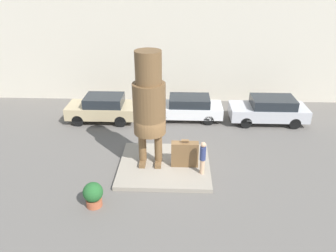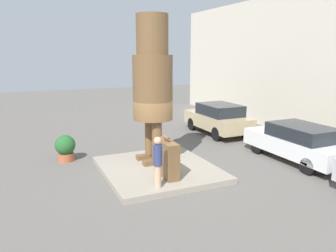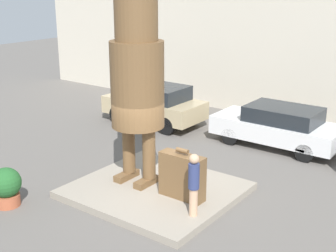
{
  "view_description": "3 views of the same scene",
  "coord_description": "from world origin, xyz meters",
  "px_view_note": "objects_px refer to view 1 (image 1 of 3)",
  "views": [
    {
      "loc": [
        0.68,
        -13.14,
        8.61
      ],
      "look_at": [
        0.17,
        0.02,
        2.17
      ],
      "focal_mm": 35.0,
      "sensor_mm": 36.0,
      "label": 1
    },
    {
      "loc": [
        10.4,
        -4.27,
        4.18
      ],
      "look_at": [
        0.54,
        0.15,
        1.8
      ],
      "focal_mm": 35.0,
      "sensor_mm": 36.0,
      "label": 2
    },
    {
      "loc": [
        7.33,
        -9.26,
        5.71
      ],
      "look_at": [
        0.28,
        0.19,
        1.97
      ],
      "focal_mm": 50.0,
      "sensor_mm": 36.0,
      "label": 3
    }
  ],
  "objects_px": {
    "statue_figure": "(149,101)",
    "parked_car_tan": "(102,108)",
    "tourist": "(203,157)",
    "giant_suitcase": "(185,154)",
    "parked_car_white": "(187,107)",
    "parked_car_silver": "(269,109)",
    "planter_pot": "(93,194)"
  },
  "relations": [
    {
      "from": "statue_figure",
      "to": "parked_car_tan",
      "type": "height_order",
      "value": "statue_figure"
    },
    {
      "from": "parked_car_tan",
      "to": "tourist",
      "type": "bearing_deg",
      "value": 134.71
    },
    {
      "from": "giant_suitcase",
      "to": "parked_car_white",
      "type": "bearing_deg",
      "value": 88.42
    },
    {
      "from": "tourist",
      "to": "parked_car_tan",
      "type": "xyz_separation_m",
      "value": [
        -5.77,
        5.83,
        -0.21
      ]
    },
    {
      "from": "statue_figure",
      "to": "parked_car_silver",
      "type": "height_order",
      "value": "statue_figure"
    },
    {
      "from": "giant_suitcase",
      "to": "parked_car_silver",
      "type": "xyz_separation_m",
      "value": [
        5.12,
        5.34,
        0.05
      ]
    },
    {
      "from": "parked_car_white",
      "to": "planter_pot",
      "type": "height_order",
      "value": "parked_car_white"
    },
    {
      "from": "parked_car_tan",
      "to": "giant_suitcase",
      "type": "bearing_deg",
      "value": 133.84
    },
    {
      "from": "parked_car_white",
      "to": "giant_suitcase",
      "type": "bearing_deg",
      "value": 88.42
    },
    {
      "from": "giant_suitcase",
      "to": "tourist",
      "type": "distance_m",
      "value": 1.04
    },
    {
      "from": "parked_car_white",
      "to": "statue_figure",
      "type": "bearing_deg",
      "value": 72.16
    },
    {
      "from": "parked_car_white",
      "to": "parked_car_silver",
      "type": "bearing_deg",
      "value": 176.67
    },
    {
      "from": "statue_figure",
      "to": "planter_pot",
      "type": "xyz_separation_m",
      "value": [
        -2.01,
        -2.96,
        -2.77
      ]
    },
    {
      "from": "parked_car_silver",
      "to": "planter_pot",
      "type": "bearing_deg",
      "value": 42.96
    },
    {
      "from": "parked_car_white",
      "to": "planter_pot",
      "type": "distance_m",
      "value": 9.23
    },
    {
      "from": "giant_suitcase",
      "to": "parked_car_tan",
      "type": "xyz_separation_m",
      "value": [
        -4.99,
        5.2,
        0.05
      ]
    },
    {
      "from": "parked_car_tan",
      "to": "parked_car_white",
      "type": "xyz_separation_m",
      "value": [
        5.15,
        0.43,
        -0.08
      ]
    },
    {
      "from": "statue_figure",
      "to": "parked_car_white",
      "type": "relative_size",
      "value": 1.2
    },
    {
      "from": "giant_suitcase",
      "to": "parked_car_silver",
      "type": "height_order",
      "value": "parked_car_silver"
    },
    {
      "from": "statue_figure",
      "to": "parked_car_white",
      "type": "height_order",
      "value": "statue_figure"
    },
    {
      "from": "tourist",
      "to": "parked_car_white",
      "type": "relative_size",
      "value": 0.36
    },
    {
      "from": "tourist",
      "to": "planter_pot",
      "type": "distance_m",
      "value": 4.93
    },
    {
      "from": "planter_pot",
      "to": "statue_figure",
      "type": "bearing_deg",
      "value": 55.8
    },
    {
      "from": "parked_car_tan",
      "to": "parked_car_silver",
      "type": "height_order",
      "value": "parked_car_tan"
    },
    {
      "from": "parked_car_silver",
      "to": "planter_pot",
      "type": "xyz_separation_m",
      "value": [
        -8.74,
        -8.13,
        -0.3
      ]
    },
    {
      "from": "giant_suitcase",
      "to": "planter_pot",
      "type": "relative_size",
      "value": 1.31
    },
    {
      "from": "parked_car_silver",
      "to": "planter_pot",
      "type": "distance_m",
      "value": 11.94
    },
    {
      "from": "parked_car_silver",
      "to": "giant_suitcase",
      "type": "bearing_deg",
      "value": 46.19
    },
    {
      "from": "parked_car_white",
      "to": "tourist",
      "type": "bearing_deg",
      "value": 95.7
    },
    {
      "from": "parked_car_white",
      "to": "planter_pot",
      "type": "bearing_deg",
      "value": 65.89
    },
    {
      "from": "giant_suitcase",
      "to": "parked_car_silver",
      "type": "bearing_deg",
      "value": 46.19
    },
    {
      "from": "statue_figure",
      "to": "parked_car_tan",
      "type": "distance_m",
      "value": 6.55
    }
  ]
}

